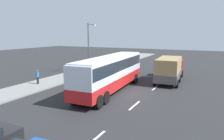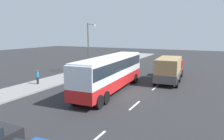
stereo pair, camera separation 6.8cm
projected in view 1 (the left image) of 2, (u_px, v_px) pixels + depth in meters
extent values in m
plane|color=#28282B|center=(124.00, 93.00, 20.60)|extent=(120.00, 120.00, 0.00)
cube|color=gray|center=(48.00, 82.00, 24.91)|extent=(80.00, 4.00, 0.15)
cube|color=white|center=(94.00, 140.00, 11.57)|extent=(2.40, 0.16, 0.01)
cube|color=white|center=(135.00, 105.00, 17.12)|extent=(2.40, 0.16, 0.01)
cube|color=white|center=(155.00, 88.00, 22.72)|extent=(2.40, 0.16, 0.01)
cube|color=white|center=(169.00, 76.00, 29.29)|extent=(2.40, 0.16, 0.01)
cube|color=white|center=(177.00, 69.00, 34.36)|extent=(2.40, 0.16, 0.01)
cube|color=white|center=(177.00, 69.00, 34.29)|extent=(2.40, 0.16, 0.01)
cube|color=red|center=(111.00, 81.00, 21.12)|extent=(12.34, 3.05, 1.03)
cube|color=silver|center=(111.00, 67.00, 20.87)|extent=(12.34, 3.05, 1.84)
cube|color=#1E2833|center=(111.00, 64.00, 20.83)|extent=(12.09, 3.06, 1.01)
cube|color=#1E2833|center=(130.00, 59.00, 26.33)|extent=(0.24, 2.22, 1.47)
cube|color=silver|center=(111.00, 57.00, 20.70)|extent=(11.84, 2.88, 0.12)
cylinder|color=black|center=(117.00, 77.00, 25.74)|extent=(1.11, 0.36, 1.10)
cylinder|color=black|center=(135.00, 78.00, 24.83)|extent=(1.11, 0.36, 1.10)
cylinder|color=black|center=(82.00, 94.00, 18.30)|extent=(1.11, 0.36, 1.10)
cylinder|color=black|center=(106.00, 98.00, 17.40)|extent=(1.11, 0.36, 1.10)
cylinder|color=black|center=(74.00, 98.00, 17.22)|extent=(1.11, 0.36, 1.10)
cylinder|color=black|center=(99.00, 102.00, 16.31)|extent=(1.11, 0.36, 1.10)
cube|color=red|center=(173.00, 66.00, 28.45)|extent=(2.16, 2.62, 1.86)
cube|color=#4C4C4F|center=(168.00, 75.00, 24.79)|extent=(5.97, 2.88, 0.90)
cube|color=#997F51|center=(169.00, 65.00, 24.58)|extent=(5.74, 2.76, 1.59)
cylinder|color=black|center=(164.00, 72.00, 29.15)|extent=(0.98, 0.34, 0.96)
cylinder|color=black|center=(182.00, 74.00, 28.24)|extent=(0.98, 0.34, 0.96)
cylinder|color=black|center=(159.00, 77.00, 26.14)|extent=(0.98, 0.34, 0.96)
cylinder|color=black|center=(179.00, 78.00, 25.23)|extent=(0.98, 0.34, 0.96)
cylinder|color=black|center=(155.00, 82.00, 23.50)|extent=(0.98, 0.34, 0.96)
cylinder|color=black|center=(177.00, 84.00, 22.59)|extent=(0.98, 0.34, 0.96)
cylinder|color=black|center=(38.00, 80.00, 23.88)|extent=(0.14, 0.14, 0.77)
cylinder|color=black|center=(37.00, 81.00, 23.73)|extent=(0.14, 0.14, 0.77)
cylinder|color=#2672B2|center=(37.00, 75.00, 23.69)|extent=(0.32, 0.32, 0.58)
sphere|color=brown|center=(37.00, 71.00, 23.62)|extent=(0.21, 0.21, 0.21)
cylinder|color=#47474C|center=(89.00, 48.00, 29.97)|extent=(0.16, 0.16, 7.08)
cylinder|color=#47474C|center=(91.00, 24.00, 30.13)|extent=(1.69, 0.10, 0.10)
cube|color=silver|center=(94.00, 25.00, 30.89)|extent=(0.50, 0.24, 0.16)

